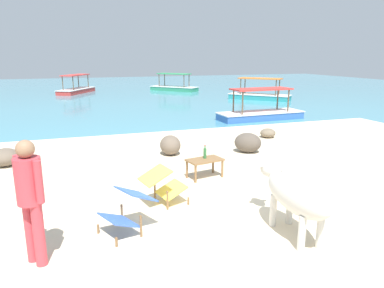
{
  "coord_description": "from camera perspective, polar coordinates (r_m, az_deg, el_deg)",
  "views": [
    {
      "loc": [
        -2.57,
        -4.93,
        2.63
      ],
      "look_at": [
        0.12,
        3.0,
        0.55
      ],
      "focal_mm": 33.55,
      "sensor_mm": 36.0,
      "label": 1
    }
  ],
  "objects": [
    {
      "name": "sand_beach",
      "position": [
        6.15,
        8.1,
        -11.34
      ],
      "size": [
        18.0,
        14.0,
        0.04
      ],
      "primitive_type": "cube",
      "color": "beige",
      "rests_on": "ground"
    },
    {
      "name": "shore_rock_small",
      "position": [
        9.57,
        -3.48,
        -0.17
      ],
      "size": [
        0.59,
        0.7,
        0.52
      ],
      "primitive_type": "ellipsoid",
      "rotation": [
        0.0,
        0.0,
        1.51
      ],
      "color": "#6B5B4C",
      "rests_on": "sand_beach"
    },
    {
      "name": "shore_rock_large",
      "position": [
        9.7,
        -27.59,
        -1.88
      ],
      "size": [
        0.77,
        0.79,
        0.42
      ],
      "primitive_type": "ellipsoid",
      "rotation": [
        0.0,
        0.0,
        1.42
      ],
      "color": "#6B5B4C",
      "rests_on": "sand_beach"
    },
    {
      "name": "deck_chair_near",
      "position": [
        6.39,
        -4.58,
        -6.29
      ],
      "size": [
        0.86,
        0.68,
        0.68
      ],
      "rotation": [
        0.0,
        0.0,
        0.2
      ],
      "color": "brown",
      "rests_on": "sand_beach"
    },
    {
      "name": "shore_rock_flat",
      "position": [
        9.89,
        8.86,
        0.21
      ],
      "size": [
        0.92,
        0.89,
        0.54
      ],
      "primitive_type": "ellipsoid",
      "rotation": [
        0.0,
        0.0,
        2.48
      ],
      "color": "brown",
      "rests_on": "sand_beach"
    },
    {
      "name": "deck_chair_far",
      "position": [
        5.49,
        -10.21,
        -9.98
      ],
      "size": [
        0.92,
        0.8,
        0.68
      ],
      "rotation": [
        0.0,
        0.0,
        3.56
      ],
      "color": "brown",
      "rests_on": "sand_beach"
    },
    {
      "name": "boat_green",
      "position": [
        27.38,
        -2.87,
        9.03
      ],
      "size": [
        3.35,
        3.48,
        1.29
      ],
      "rotation": [
        0.0,
        0.0,
        2.32
      ],
      "color": "#338E66",
      "rests_on": "water_surface"
    },
    {
      "name": "boat_red",
      "position": [
        26.9,
        -17.9,
        8.29
      ],
      "size": [
        2.82,
        3.76,
        1.29
      ],
      "rotation": [
        0.0,
        0.0,
        4.19
      ],
      "color": "#C63833",
      "rests_on": "water_surface"
    },
    {
      "name": "shore_rock_medium",
      "position": [
        11.85,
        11.97,
        1.73
      ],
      "size": [
        0.71,
        0.71,
        0.29
      ],
      "primitive_type": "ellipsoid",
      "rotation": [
        0.0,
        0.0,
        0.93
      ],
      "color": "#756651",
      "rests_on": "sand_beach"
    },
    {
      "name": "boat_blue",
      "position": [
        15.31,
        10.82,
        4.91
      ],
      "size": [
        3.72,
        1.32,
        1.29
      ],
      "rotation": [
        0.0,
        0.0,
        0.05
      ],
      "color": "#3866B7",
      "rests_on": "water_surface"
    },
    {
      "name": "cow",
      "position": [
        5.43,
        16.1,
        -7.4
      ],
      "size": [
        0.58,
        1.78,
        1.01
      ],
      "rotation": [
        0.0,
        0.0,
        1.53
      ],
      "color": "beige",
      "rests_on": "sand_beach"
    },
    {
      "name": "boat_teal",
      "position": [
        22.25,
        10.68,
        7.67
      ],
      "size": [
        3.37,
        3.45,
        1.29
      ],
      "rotation": [
        0.0,
        0.0,
        2.33
      ],
      "color": "teal",
      "rests_on": "water_surface"
    },
    {
      "name": "low_bench_table",
      "position": [
        7.74,
        2.04,
        -2.9
      ],
      "size": [
        0.83,
        0.59,
        0.42
      ],
      "rotation": [
        0.0,
        0.0,
        0.21
      ],
      "color": "brown",
      "rests_on": "sand_beach"
    },
    {
      "name": "water_surface",
      "position": [
        27.18,
        -13.34,
        8.02
      ],
      "size": [
        60.0,
        36.0,
        0.03
      ],
      "primitive_type": "cube",
      "color": "teal",
      "rests_on": "ground"
    },
    {
      "name": "bottle",
      "position": [
        7.76,
        2.07,
        -1.43
      ],
      "size": [
        0.07,
        0.07,
        0.3
      ],
      "color": "#2D6B38",
      "rests_on": "low_bench_table"
    },
    {
      "name": "person_standing",
      "position": [
        4.85,
        -24.32,
        -7.16
      ],
      "size": [
        0.34,
        0.43,
        1.62
      ],
      "rotation": [
        0.0,
        0.0,
        0.65
      ],
      "color": "#CC3D47",
      "rests_on": "sand_beach"
    }
  ]
}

